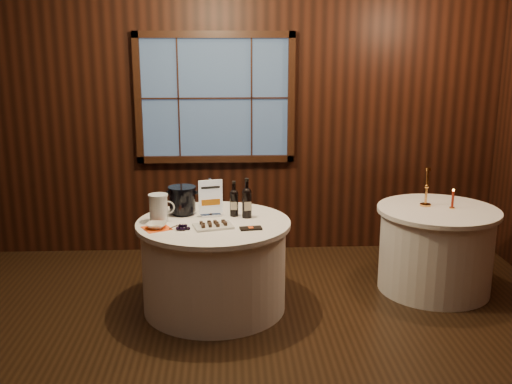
{
  "coord_description": "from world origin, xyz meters",
  "views": [
    {
      "loc": [
        0.13,
        -3.75,
        2.22
      ],
      "look_at": [
        0.35,
        0.9,
        1.04
      ],
      "focal_mm": 42.0,
      "sensor_mm": 36.0,
      "label": 1
    }
  ],
  "objects_px": {
    "ice_bucket": "(182,200)",
    "chocolate_box": "(251,228)",
    "grape_bunch": "(183,227)",
    "main_table": "(214,265)",
    "cracker_bowl": "(156,226)",
    "red_candle": "(453,201)",
    "port_bottle_left": "(234,201)",
    "chocolate_plate": "(213,225)",
    "glass_pitcher": "(159,208)",
    "side_table": "(435,249)",
    "port_bottle_right": "(247,201)",
    "brass_candlestick": "(426,192)",
    "sign_stand": "(210,203)"
  },
  "relations": [
    {
      "from": "port_bottle_right",
      "to": "brass_candlestick",
      "type": "xyz_separation_m",
      "value": [
        1.63,
        0.29,
        -0.02
      ]
    },
    {
      "from": "chocolate_box",
      "to": "red_candle",
      "type": "distance_m",
      "value": 1.89
    },
    {
      "from": "glass_pitcher",
      "to": "cracker_bowl",
      "type": "relative_size",
      "value": 1.44
    },
    {
      "from": "main_table",
      "to": "chocolate_plate",
      "type": "distance_m",
      "value": 0.43
    },
    {
      "from": "port_bottle_right",
      "to": "glass_pitcher",
      "type": "height_order",
      "value": "port_bottle_right"
    },
    {
      "from": "grape_bunch",
      "to": "cracker_bowl",
      "type": "distance_m",
      "value": 0.21
    },
    {
      "from": "brass_candlestick",
      "to": "side_table",
      "type": "bearing_deg",
      "value": -46.49
    },
    {
      "from": "side_table",
      "to": "brass_candlestick",
      "type": "xyz_separation_m",
      "value": [
        -0.09,
        0.09,
        0.51
      ]
    },
    {
      "from": "port_bottle_left",
      "to": "chocolate_plate",
      "type": "relative_size",
      "value": 0.88
    },
    {
      "from": "brass_candlestick",
      "to": "chocolate_box",
      "type": "bearing_deg",
      "value": -158.87
    },
    {
      "from": "glass_pitcher",
      "to": "cracker_bowl",
      "type": "xyz_separation_m",
      "value": [
        -0.0,
        -0.18,
        -0.09
      ]
    },
    {
      "from": "main_table",
      "to": "sign_stand",
      "type": "height_order",
      "value": "sign_stand"
    },
    {
      "from": "main_table",
      "to": "glass_pitcher",
      "type": "bearing_deg",
      "value": 178.27
    },
    {
      "from": "chocolate_box",
      "to": "grape_bunch",
      "type": "height_order",
      "value": "grape_bunch"
    },
    {
      "from": "cracker_bowl",
      "to": "red_candle",
      "type": "distance_m",
      "value": 2.61
    },
    {
      "from": "main_table",
      "to": "port_bottle_left",
      "type": "relative_size",
      "value": 4.2
    },
    {
      "from": "chocolate_plate",
      "to": "cracker_bowl",
      "type": "distance_m",
      "value": 0.45
    },
    {
      "from": "port_bottle_left",
      "to": "glass_pitcher",
      "type": "xyz_separation_m",
      "value": [
        -0.62,
        -0.14,
        -0.01
      ]
    },
    {
      "from": "chocolate_plate",
      "to": "glass_pitcher",
      "type": "distance_m",
      "value": 0.49
    },
    {
      "from": "port_bottle_right",
      "to": "cracker_bowl",
      "type": "xyz_separation_m",
      "value": [
        -0.73,
        -0.27,
        -0.12
      ]
    },
    {
      "from": "ice_bucket",
      "to": "side_table",
      "type": "bearing_deg",
      "value": 1.88
    },
    {
      "from": "chocolate_box",
      "to": "glass_pitcher",
      "type": "height_order",
      "value": "glass_pitcher"
    },
    {
      "from": "chocolate_box",
      "to": "cracker_bowl",
      "type": "height_order",
      "value": "cracker_bowl"
    },
    {
      "from": "main_table",
      "to": "brass_candlestick",
      "type": "xyz_separation_m",
      "value": [
        1.91,
        0.39,
        0.51
      ]
    },
    {
      "from": "side_table",
      "to": "glass_pitcher",
      "type": "bearing_deg",
      "value": -173.32
    },
    {
      "from": "port_bottle_right",
      "to": "chocolate_box",
      "type": "xyz_separation_m",
      "value": [
        0.02,
        -0.33,
        -0.14
      ]
    },
    {
      "from": "brass_candlestick",
      "to": "red_candle",
      "type": "relative_size",
      "value": 1.96
    },
    {
      "from": "side_table",
      "to": "red_candle",
      "type": "distance_m",
      "value": 0.47
    },
    {
      "from": "grape_bunch",
      "to": "red_candle",
      "type": "distance_m",
      "value": 2.41
    },
    {
      "from": "ice_bucket",
      "to": "port_bottle_right",
      "type": "bearing_deg",
      "value": -12.6
    },
    {
      "from": "cracker_bowl",
      "to": "brass_candlestick",
      "type": "xyz_separation_m",
      "value": [
        2.36,
        0.57,
        0.1
      ]
    },
    {
      "from": "ice_bucket",
      "to": "chocolate_box",
      "type": "distance_m",
      "value": 0.74
    },
    {
      "from": "port_bottle_left",
      "to": "red_candle",
      "type": "xyz_separation_m",
      "value": [
        1.95,
        0.14,
        -0.06
      ]
    },
    {
      "from": "glass_pitcher",
      "to": "ice_bucket",
      "type": "bearing_deg",
      "value": 48.88
    },
    {
      "from": "sign_stand",
      "to": "red_candle",
      "type": "distance_m",
      "value": 2.15
    },
    {
      "from": "chocolate_plate",
      "to": "cracker_bowl",
      "type": "bearing_deg",
      "value": -178.86
    },
    {
      "from": "port_bottle_right",
      "to": "red_candle",
      "type": "xyz_separation_m",
      "value": [
        1.84,
        0.19,
        -0.08
      ]
    },
    {
      "from": "main_table",
      "to": "glass_pitcher",
      "type": "distance_m",
      "value": 0.67
    },
    {
      "from": "glass_pitcher",
      "to": "brass_candlestick",
      "type": "distance_m",
      "value": 2.39
    },
    {
      "from": "side_table",
      "to": "chocolate_plate",
      "type": "xyz_separation_m",
      "value": [
        -2.0,
        -0.46,
        0.4
      ]
    },
    {
      "from": "main_table",
      "to": "port_bottle_left",
      "type": "xyz_separation_m",
      "value": [
        0.17,
        0.15,
        0.51
      ]
    },
    {
      "from": "port_bottle_right",
      "to": "main_table",
      "type": "bearing_deg",
      "value": -170.36
    },
    {
      "from": "chocolate_plate",
      "to": "cracker_bowl",
      "type": "xyz_separation_m",
      "value": [
        -0.45,
        -0.01,
        0.01
      ]
    },
    {
      "from": "red_candle",
      "to": "glass_pitcher",
      "type": "bearing_deg",
      "value": -173.74
    },
    {
      "from": "grape_bunch",
      "to": "brass_candlestick",
      "type": "height_order",
      "value": "brass_candlestick"
    },
    {
      "from": "main_table",
      "to": "grape_bunch",
      "type": "xyz_separation_m",
      "value": [
        -0.24,
        -0.21,
        0.4
      ]
    },
    {
      "from": "main_table",
      "to": "red_candle",
      "type": "distance_m",
      "value": 2.19
    },
    {
      "from": "main_table",
      "to": "cracker_bowl",
      "type": "bearing_deg",
      "value": -159.13
    },
    {
      "from": "main_table",
      "to": "side_table",
      "type": "bearing_deg",
      "value": 8.53
    },
    {
      "from": "main_table",
      "to": "side_table",
      "type": "xyz_separation_m",
      "value": [
        2.0,
        0.3,
        0.0
      ]
    }
  ]
}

